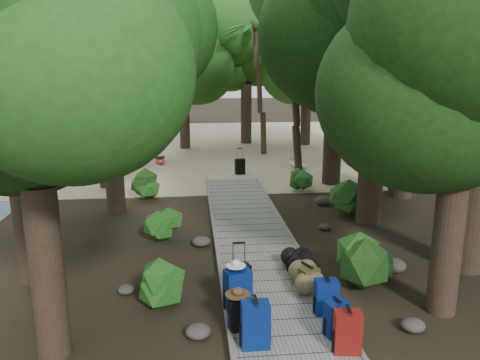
{
  "coord_description": "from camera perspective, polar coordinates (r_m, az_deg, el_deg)",
  "views": [
    {
      "loc": [
        -1.49,
        -10.56,
        4.27
      ],
      "look_at": [
        -0.07,
        3.07,
        1.0
      ],
      "focal_mm": 35.0,
      "sensor_mm": 36.0,
      "label": 1
    }
  ],
  "objects": [
    {
      "name": "tree_right_f",
      "position": [
        21.53,
        17.02,
        15.73
      ],
      "size": [
        5.99,
        5.99,
        10.7
      ],
      "primitive_type": null,
      "color": "black",
      "rests_on": "ground"
    },
    {
      "name": "backpack_right_b",
      "position": [
        7.88,
        11.67,
        -16.01
      ],
      "size": [
        0.4,
        0.33,
        0.63
      ],
      "primitive_type": null,
      "rotation": [
        0.0,
        0.0,
        0.28
      ],
      "color": "navy",
      "rests_on": "boardwalk"
    },
    {
      "name": "tree_left_c",
      "position": [
        14.26,
        -15.77,
        11.94
      ],
      "size": [
        4.63,
        4.63,
        8.05
      ],
      "primitive_type": null,
      "color": "black",
      "rests_on": "ground"
    },
    {
      "name": "tree_right_d",
      "position": [
        16.49,
        20.39,
        17.33
      ],
      "size": [
        6.13,
        6.13,
        11.25
      ],
      "primitive_type": null,
      "color": "black",
      "rests_on": "ground"
    },
    {
      "name": "palm_right_c",
      "position": [
        23.86,
        3.46,
        10.74
      ],
      "size": [
        3.98,
        3.98,
        6.33
      ],
      "primitive_type": null,
      "color": "#15380F",
      "rests_on": "ground"
    },
    {
      "name": "rock_left_d",
      "position": [
        13.93,
        -9.38,
        -4.26
      ],
      "size": [
        0.31,
        0.28,
        0.17
      ],
      "primitive_type": null,
      "color": "#4C473F",
      "rests_on": "ground"
    },
    {
      "name": "rock_left_b",
      "position": [
        9.58,
        -13.72,
        -12.86
      ],
      "size": [
        0.32,
        0.29,
        0.18
      ],
      "primitive_type": null,
      "color": "#4C473F",
      "rests_on": "ground"
    },
    {
      "name": "rock_right_b",
      "position": [
        10.73,
        18.21,
        -9.87
      ],
      "size": [
        0.54,
        0.49,
        0.3
      ],
      "primitive_type": null,
      "color": "#4C473F",
      "rests_on": "ground"
    },
    {
      "name": "tree_left_a",
      "position": [
        7.02,
        -24.02,
        5.92
      ],
      "size": [
        4.19,
        4.19,
        6.99
      ],
      "primitive_type": null,
      "color": "black",
      "rests_on": "ground"
    },
    {
      "name": "tree_back_c",
      "position": [
        26.95,
        8.2,
        12.73
      ],
      "size": [
        4.45,
        4.45,
        8.02
      ],
      "primitive_type": null,
      "color": "black",
      "rests_on": "ground"
    },
    {
      "name": "shrub_left_a",
      "position": [
        8.9,
        -9.1,
        -12.23
      ],
      "size": [
        0.99,
        0.99,
        0.89
      ],
      "primitive_type": null,
      "color": "#1C4A16",
      "rests_on": "ground"
    },
    {
      "name": "duffel_right_khaki",
      "position": [
        9.36,
        8.04,
        -11.56
      ],
      "size": [
        0.61,
        0.75,
        0.44
      ],
      "primitive_type": null,
      "rotation": [
        0.0,
        0.0,
        0.3
      ],
      "color": "brown",
      "rests_on": "boardwalk"
    },
    {
      "name": "shrub_left_b",
      "position": [
        12.07,
        -9.11,
        -5.53
      ],
      "size": [
        0.86,
        0.86,
        0.77
      ],
      "primitive_type": null,
      "color": "#1C4A16",
      "rests_on": "ground"
    },
    {
      "name": "shrub_left_c",
      "position": [
        15.83,
        -11.4,
        -0.71
      ],
      "size": [
        1.06,
        1.06,
        0.96
      ],
      "primitive_type": null,
      "color": "#1C4A16",
      "rests_on": "ground"
    },
    {
      "name": "backpack_right_d",
      "position": [
        9.17,
        8.39,
        -11.79
      ],
      "size": [
        0.41,
        0.36,
        0.53
      ],
      "primitive_type": null,
      "rotation": [
        0.0,
        0.0,
        0.38
      ],
      "color": "#43441C",
      "rests_on": "boardwalk"
    },
    {
      "name": "backpack_left_b",
      "position": [
        7.87,
        -0.12,
        -15.79
      ],
      "size": [
        0.37,
        0.29,
        0.61
      ],
      "primitive_type": null,
      "rotation": [
        0.0,
        0.0,
        0.18
      ],
      "color": "black",
      "rests_on": "boardwalk"
    },
    {
      "name": "tree_right_e",
      "position": [
        17.67,
        11.72,
        15.07
      ],
      "size": [
        5.4,
        5.4,
        9.73
      ],
      "primitive_type": null,
      "color": "black",
      "rests_on": "ground"
    },
    {
      "name": "tree_right_c",
      "position": [
        13.19,
        16.67,
        15.84
      ],
      "size": [
        5.72,
        5.72,
        9.9
      ],
      "primitive_type": null,
      "color": "black",
      "rests_on": "ground"
    },
    {
      "name": "duffel_right_black",
      "position": [
        10.01,
        7.29,
        -9.87
      ],
      "size": [
        0.67,
        0.79,
        0.42
      ],
      "primitive_type": null,
      "rotation": [
        0.0,
        0.0,
        -0.44
      ],
      "color": "black",
      "rests_on": "boardwalk"
    },
    {
      "name": "backpack_right_c",
      "position": [
        8.47,
        10.46,
        -13.59
      ],
      "size": [
        0.4,
        0.29,
        0.67
      ],
      "primitive_type": null,
      "rotation": [
        0.0,
        0.0,
        -0.02
      ],
      "color": "navy",
      "rests_on": "boardwalk"
    },
    {
      "name": "ground",
      "position": [
        11.49,
        1.98,
        -8.41
      ],
      "size": [
        120.0,
        120.0,
        0.0
      ],
      "primitive_type": "plane",
      "color": "black",
      "rests_on": "ground"
    },
    {
      "name": "boardwalk",
      "position": [
        12.39,
        1.34,
        -6.44
      ],
      "size": [
        2.0,
        12.0,
        0.12
      ],
      "primitive_type": "cube",
      "color": "gray",
      "rests_on": "ground"
    },
    {
      "name": "rock_right_c",
      "position": [
        12.97,
        10.24,
        -5.63
      ],
      "size": [
        0.31,
        0.28,
        0.17
      ],
      "primitive_type": null,
      "color": "#4C473F",
      "rests_on": "ground"
    },
    {
      "name": "shrub_right_a",
      "position": [
        9.89,
        15.43,
        -9.5
      ],
      "size": [
        1.11,
        1.11,
        1.0
      ],
      "primitive_type": null,
      "color": "#1C4A16",
      "rests_on": "ground"
    },
    {
      "name": "rock_left_c",
      "position": [
        11.65,
        -4.74,
        -7.47
      ],
      "size": [
        0.45,
        0.41,
        0.25
      ],
      "primitive_type": null,
      "color": "#4C473F",
      "rests_on": "ground"
    },
    {
      "name": "hat_white",
      "position": [
        8.21,
        -0.51,
        -10.06
      ],
      "size": [
        0.34,
        0.34,
        0.11
      ],
      "primitive_type": null,
      "color": "silver",
      "rests_on": "backpack_left_c"
    },
    {
      "name": "rock_right_a",
      "position": [
        8.64,
        20.35,
        -16.26
      ],
      "size": [
        0.4,
        0.36,
        0.22
      ],
      "primitive_type": null,
      "color": "#4C473F",
      "rests_on": "ground"
    },
    {
      "name": "rock_right_d",
      "position": [
        15.28,
        10.11,
        -2.48
      ],
      "size": [
        0.51,
        0.46,
        0.28
      ],
      "primitive_type": null,
      "color": "#4C473F",
      "rests_on": "ground"
    },
    {
      "name": "palm_right_b",
      "position": [
        22.82,
        11.25,
        12.56
      ],
      "size": [
        4.17,
        4.17,
        8.06
      ],
      "primitive_type": null,
      "color": "#15380F",
      "rests_on": "ground"
    },
    {
      "name": "tree_back_d",
      "position": [
        24.96,
        -16.21,
        13.05
      ],
      "size": [
        5.2,
        5.2,
        8.67
      ],
      "primitive_type": null,
      "color": "black",
      "rests_on": "ground"
    },
    {
      "name": "backpack_left_a",
      "position": [
        7.41,
        1.88,
        -16.94
      ],
      "size": [
        0.43,
        0.3,
        0.8
      ],
      "primitive_type": null,
      "rotation": [
        0.0,
        0.0,
        0.0
      ],
      "color": "navy",
      "rests_on": "boardwalk"
    },
    {
      "name": "palm_right_a",
      "position": [
        17.37,
        7.81,
        10.27
      ],
      "size": [
        3.93,
        3.93,
        6.71
      ],
      "primitive_type": null,
      "color": "#15380F",
      "rests_on": "ground"
    },
    {
      "name": "backpack_right_a",
      "position": [
        7.5,
        12.97,
        -17.34
      ],
      "size": [
        0.43,
        0.34,
        0.71
      ],
      "primitive_type": null,
      "rotation": [
        0.0,
        0.0,
        -0.14
      ],
      "color": "maroon",
      "rests_on": "boardwalk"
    },
    {
      "name": "shrub_right_c",
      "position": [
        16.75,
        7.19,
        -0.11
      ],
      "size": [
        0.85,
        0.85,
        0.76
      ],
      "primitive_type": null,
      "color": "#1C4A16",
      "rests_on": "ground"
    },
    {
      "name": "suitcase_on_boardwalk",
      "position": [
        8.81,
        -0.14,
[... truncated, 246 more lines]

